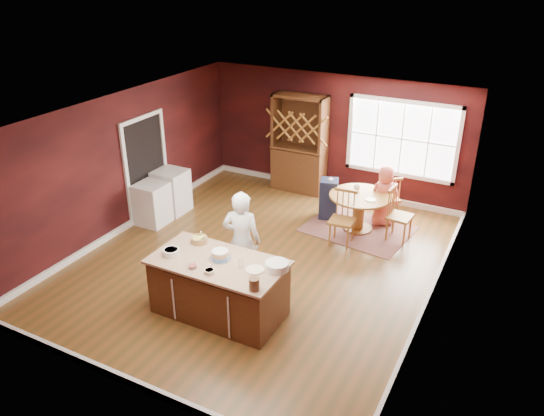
{
  "coord_description": "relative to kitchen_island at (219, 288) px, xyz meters",
  "views": [
    {
      "loc": [
        3.97,
        -7.19,
        4.98
      ],
      "look_at": [
        0.2,
        0.08,
        1.05
      ],
      "focal_mm": 35.0,
      "sensor_mm": 36.0,
      "label": 1
    }
  ],
  "objects": [
    {
      "name": "room_shell",
      "position": [
        -0.19,
        1.65,
        0.91
      ],
      "size": [
        7.0,
        7.0,
        7.0
      ],
      "color": "brown",
      "rests_on": "ground"
    },
    {
      "name": "window",
      "position": [
        1.31,
        5.12,
        1.06
      ],
      "size": [
        2.36,
        0.1,
        1.66
      ],
      "primitive_type": null,
      "color": "white",
      "rests_on": "room_shell"
    },
    {
      "name": "doorway",
      "position": [
        -3.16,
        2.25,
        0.59
      ],
      "size": [
        0.08,
        1.26,
        2.13
      ],
      "primitive_type": null,
      "color": "white",
      "rests_on": "room_shell"
    },
    {
      "name": "kitchen_island",
      "position": [
        0.0,
        0.0,
        0.0
      ],
      "size": [
        2.0,
        1.05,
        0.92
      ],
      "color": "#452416",
      "rests_on": "ground"
    },
    {
      "name": "dining_table",
      "position": [
        0.98,
        3.59,
        0.1
      ],
      "size": [
        1.21,
        1.21,
        0.75
      ],
      "color": "brown",
      "rests_on": "ground"
    },
    {
      "name": "baker",
      "position": [
        -0.04,
        0.77,
        0.42
      ],
      "size": [
        0.71,
        0.56,
        1.72
      ],
      "primitive_type": "imported",
      "rotation": [
        0.0,
        0.0,
        3.4
      ],
      "color": "silver",
      "rests_on": "ground"
    },
    {
      "name": "layer_cake",
      "position": [
        0.0,
        0.07,
        0.55
      ],
      "size": [
        0.34,
        0.34,
        0.14
      ],
      "primitive_type": null,
      "color": "white",
      "rests_on": "kitchen_island"
    },
    {
      "name": "bowl_blue",
      "position": [
        -0.71,
        -0.17,
        0.53
      ],
      "size": [
        0.25,
        0.25,
        0.09
      ],
      "primitive_type": "cylinder",
      "color": "white",
      "rests_on": "kitchen_island"
    },
    {
      "name": "bowl_yellow",
      "position": [
        -0.56,
        0.34,
        0.53
      ],
      "size": [
        0.25,
        0.25,
        0.09
      ],
      "primitive_type": "cylinder",
      "color": "#AD703E",
      "rests_on": "kitchen_island"
    },
    {
      "name": "bowl_pink",
      "position": [
        -0.22,
        -0.32,
        0.51
      ],
      "size": [
        0.13,
        0.13,
        0.05
      ],
      "primitive_type": "cylinder",
      "color": "white",
      "rests_on": "kitchen_island"
    },
    {
      "name": "bowl_olive",
      "position": [
        0.07,
        -0.33,
        0.51
      ],
      "size": [
        0.15,
        0.15,
        0.06
      ],
      "primitive_type": "cylinder",
      "color": "beige",
      "rests_on": "kitchen_island"
    },
    {
      "name": "drinking_glass",
      "position": [
        0.39,
        0.0,
        0.55
      ],
      "size": [
        0.07,
        0.07,
        0.14
      ],
      "primitive_type": "cylinder",
      "color": "silver",
      "rests_on": "kitchen_island"
    },
    {
      "name": "dinner_plate",
      "position": [
        0.61,
        0.03,
        0.49
      ],
      "size": [
        0.27,
        0.27,
        0.02
      ],
      "primitive_type": "cylinder",
      "color": "beige",
      "rests_on": "kitchen_island"
    },
    {
      "name": "white_tub",
      "position": [
        0.88,
        0.2,
        0.54
      ],
      "size": [
        0.34,
        0.34,
        0.12
      ],
      "primitive_type": "cylinder",
      "color": "silver",
      "rests_on": "kitchen_island"
    },
    {
      "name": "stoneware_crock",
      "position": [
        0.83,
        -0.39,
        0.57
      ],
      "size": [
        0.15,
        0.15,
        0.17
      ],
      "primitive_type": "cylinder",
      "color": "#533A1D",
      "rests_on": "kitchen_island"
    },
    {
      "name": "rug",
      "position": [
        0.98,
        3.59,
        -0.43
      ],
      "size": [
        2.17,
        1.78,
        0.01
      ],
      "primitive_type": "cube",
      "rotation": [
        0.0,
        0.0,
        -0.13
      ],
      "color": "brown",
      "rests_on": "ground"
    },
    {
      "name": "chair_east",
      "position": [
        1.79,
        3.54,
        0.1
      ],
      "size": [
        0.47,
        0.49,
        1.07
      ],
      "primitive_type": null,
      "rotation": [
        0.0,
        0.0,
        1.49
      ],
      "color": "olive",
      "rests_on": "ground"
    },
    {
      "name": "chair_south",
      "position": [
        0.88,
        2.87,
        0.1
      ],
      "size": [
        0.48,
        0.46,
        1.07
      ],
      "primitive_type": null,
      "rotation": [
        0.0,
        0.0,
        0.08
      ],
      "color": "brown",
      "rests_on": "ground"
    },
    {
      "name": "chair_north",
      "position": [
        1.33,
        4.35,
        0.05
      ],
      "size": [
        0.56,
        0.56,
        0.98
      ],
      "primitive_type": null,
      "rotation": [
        0.0,
        0.0,
        3.81
      ],
      "color": "#9B5830",
      "rests_on": "ground"
    },
    {
      "name": "seated_woman",
      "position": [
        1.33,
        4.04,
        0.19
      ],
      "size": [
        0.74,
        0.67,
        1.26
      ],
      "primitive_type": "imported",
      "rotation": [
        0.0,
        0.0,
        3.7
      ],
      "color": "#D35C4C",
      "rests_on": "ground"
    },
    {
      "name": "high_chair",
      "position": [
        0.23,
        3.81,
        0.0
      ],
      "size": [
        0.45,
        0.45,
        0.88
      ],
      "primitive_type": null,
      "rotation": [
        0.0,
        0.0,
        0.3
      ],
      "color": "black",
      "rests_on": "ground"
    },
    {
      "name": "toddler",
      "position": [
        0.23,
        3.94,
        0.37
      ],
      "size": [
        0.18,
        0.14,
        0.26
      ],
      "primitive_type": null,
      "color": "#8CA5BF",
      "rests_on": "high_chair"
    },
    {
      "name": "table_plate",
      "position": [
        1.22,
        3.45,
        0.32
      ],
      "size": [
        0.2,
        0.2,
        0.02
      ],
      "primitive_type": "cylinder",
      "color": "beige",
      "rests_on": "dining_table"
    },
    {
      "name": "table_cup",
      "position": [
        0.83,
        3.8,
        0.36
      ],
      "size": [
        0.14,
        0.14,
        0.1
      ],
      "primitive_type": "imported",
      "rotation": [
        0.0,
        0.0,
        0.1
      ],
      "color": "silver",
      "rests_on": "dining_table"
    },
    {
      "name": "hutch",
      "position": [
        -0.93,
        4.87,
        0.67
      ],
      "size": [
        1.22,
        0.51,
        2.23
      ],
      "primitive_type": "cube",
      "color": "#3A2310",
      "rests_on": "ground"
    },
    {
      "name": "washer",
      "position": [
        -2.83,
        1.93,
        -0.01
      ],
      "size": [
        0.59,
        0.57,
        0.86
      ],
      "primitive_type": "cube",
      "color": "white",
      "rests_on": "ground"
    },
    {
      "name": "dryer",
      "position": [
        -2.83,
        2.57,
        0.02
      ],
      "size": [
        0.63,
        0.61,
        0.92
      ],
      "primitive_type": "cube",
      "color": "silver",
      "rests_on": "ground"
    }
  ]
}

